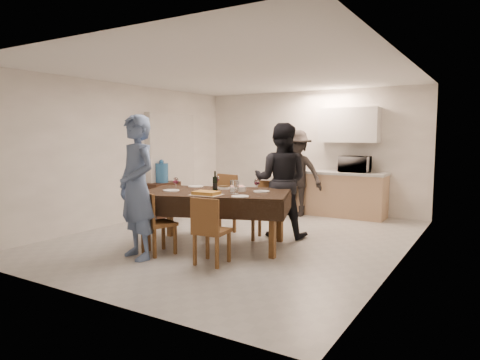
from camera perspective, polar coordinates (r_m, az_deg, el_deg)
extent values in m
cube|color=#A3A49F|center=(6.98, -0.18, -7.65)|extent=(5.00, 6.00, 0.02)
cube|color=white|center=(6.85, -0.19, 13.99)|extent=(5.00, 6.00, 0.02)
cube|color=white|center=(9.48, 9.35, 3.82)|extent=(5.00, 0.02, 2.60)
cube|color=white|center=(4.52, -20.46, 1.21)|extent=(5.00, 0.02, 2.60)
cube|color=white|center=(8.37, -14.97, 3.42)|extent=(0.02, 6.00, 2.60)
cube|color=white|center=(5.89, 21.06, 2.21)|extent=(0.02, 6.00, 2.60)
cube|color=silver|center=(9.20, -9.18, 2.20)|extent=(0.15, 1.40, 2.10)
cube|color=tan|center=(9.04, 12.02, -1.87)|extent=(2.20, 0.60, 0.86)
cube|color=#ABACA7|center=(8.99, 12.08, 1.00)|extent=(2.24, 0.64, 0.05)
cube|color=silver|center=(9.00, 14.33, 7.10)|extent=(1.20, 0.34, 0.70)
cube|color=black|center=(6.31, -3.22, -1.72)|extent=(2.40, 1.87, 0.04)
cube|color=brown|center=(6.38, -3.20, -5.39)|extent=(0.08, 0.08, 0.78)
cube|color=brown|center=(6.07, -10.78, -5.74)|extent=(0.50, 0.50, 0.05)
cube|color=brown|center=(5.89, -11.99, -3.78)|extent=(0.39, 0.16, 0.42)
cube|color=brown|center=(5.51, -3.76, -6.83)|extent=(0.43, 0.43, 0.05)
cube|color=brown|center=(5.32, -4.89, -4.71)|extent=(0.40, 0.08, 0.42)
cube|color=brown|center=(7.22, -2.78, -3.33)|extent=(0.52, 0.52, 0.05)
cube|color=brown|center=(7.02, -3.71, -1.42)|extent=(0.45, 0.12, 0.48)
cube|color=brown|center=(6.77, 3.56, -4.24)|extent=(0.49, 0.49, 0.05)
cube|color=brown|center=(6.56, 2.81, -2.36)|extent=(0.42, 0.12, 0.45)
cube|color=black|center=(8.84, -10.32, -2.55)|extent=(0.38, 0.75, 0.69)
cylinder|color=#377ABB|center=(8.78, -10.39, 0.95)|extent=(0.26, 0.26, 0.39)
cylinder|color=white|center=(6.06, -0.77, -0.93)|extent=(0.12, 0.12, 0.19)
cube|color=#BB8F36|center=(5.94, -4.51, -1.75)|extent=(0.42, 0.33, 0.05)
cylinder|color=white|center=(6.29, -0.04, -1.20)|extent=(0.18, 0.18, 0.07)
cylinder|color=white|center=(6.56, -2.20, -1.08)|extent=(0.18, 0.18, 0.03)
cylinder|color=white|center=(6.43, -9.16, -1.38)|extent=(0.24, 0.24, 0.01)
cylinder|color=white|center=(5.73, 0.03, -2.20)|extent=(0.24, 0.24, 0.01)
cylinder|color=white|center=(6.89, -5.92, -0.84)|extent=(0.24, 0.24, 0.01)
cylinder|color=white|center=(6.25, 2.88, -1.52)|extent=(0.24, 0.24, 0.01)
imported|color=silver|center=(8.83, 15.07, 2.04)|extent=(0.58, 0.39, 0.32)
imported|color=slate|center=(5.83, -13.58, -0.94)|extent=(0.80, 0.64, 1.92)
imported|color=black|center=(6.92, 5.48, -0.05)|extent=(1.04, 0.90, 1.84)
imported|color=black|center=(8.79, 7.48, 0.92)|extent=(1.13, 0.65, 1.75)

